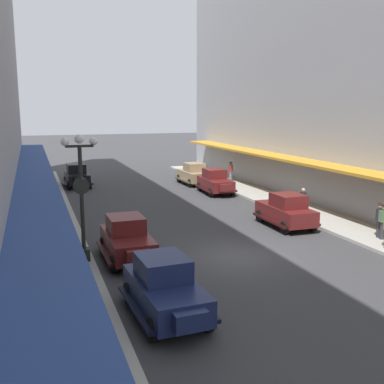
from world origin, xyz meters
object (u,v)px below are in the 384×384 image
Objects in this scene: parked_car_2 at (286,210)px; fire_hydrant at (297,208)px; parked_car_0 at (127,238)px; pedestrian_3 at (303,202)px; pedestrian_0 at (383,222)px; parked_car_5 at (165,286)px; parked_car_1 at (77,175)px; pedestrian_4 at (231,172)px; pedestrian_1 at (380,220)px; parked_car_3 at (193,173)px; parked_car_4 at (215,181)px; lamp_post_with_clock at (81,193)px.

fire_hydrant is (1.79, 1.70, -0.38)m from parked_car_2.
parked_car_0 is 2.60× the size of pedestrian_3.
pedestrian_0 is 5.52m from pedestrian_3.
parked_car_0 is at bearing 90.23° from parked_car_5.
pedestrian_0 is at bearing -60.23° from parked_car_1.
parked_car_2 reaches higher than pedestrian_4.
parked_car_5 is at bearing -159.74° from pedestrian_1.
fire_hydrant is (10.94, 9.94, -0.38)m from parked_car_5.
pedestrian_3 is (11.13, 3.95, 0.05)m from parked_car_0.
pedestrian_0 reaches higher than pedestrian_3.
parked_car_2 is 2.60× the size of pedestrian_3.
parked_car_3 is at bearing 97.39° from fire_hydrant.
parked_car_2 is 0.99× the size of parked_car_4.
parked_car_1 reaches higher than pedestrian_1.
lamp_post_with_clock is at bearing -94.69° from parked_car_1.
parked_car_3 is at bearing 89.76° from parked_car_2.
fire_hydrant is (11.13, -15.50, -0.38)m from parked_car_1.
parked_car_5 reaches higher than pedestrian_0.
lamp_post_with_clock is at bearing -129.86° from pedestrian_4.
fire_hydrant is 0.49× the size of pedestrian_4.
lamp_post_with_clock is at bearing 178.52° from parked_car_0.
parked_car_1 reaches higher than pedestrian_4.
parked_car_2 is at bearing -90.24° from parked_car_3.
parked_car_0 is 21.15m from pedestrian_4.
parked_car_0 is 0.99× the size of parked_car_5.
pedestrian_1 is at bearing -79.40° from pedestrian_3.
pedestrian_1 is (12.26, -20.99, 0.07)m from parked_car_1.
pedestrian_4 is (3.08, 4.03, 0.07)m from parked_car_4.
pedestrian_1 is at bearing -78.38° from fire_hydrant.
pedestrian_3 is 0.98× the size of pedestrian_4.
pedestrian_3 is at bearing -95.75° from pedestrian_4.
lamp_post_with_clock is at bearing -166.99° from parked_car_2.
pedestrian_4 is (1.32, 13.15, 0.02)m from pedestrian_3.
parked_car_4 is at bearing 63.47° from parked_car_5.
parked_car_1 is at bearing 119.77° from pedestrian_0.
parked_car_0 is 16.08m from parked_car_4.
lamp_post_with_clock is at bearing -161.64° from fire_hydrant.
parked_car_5 is 2.58× the size of pedestrian_4.
parked_car_1 is 11.67m from parked_car_4.
pedestrian_4 is at bearing 84.25° from pedestrian_3.
parked_car_1 is at bearing 125.68° from fire_hydrant.
parked_car_2 is at bearing 124.78° from pedestrian_0.
pedestrian_1 is at bearing 20.26° from parked_car_5.
pedestrian_1 is at bearing -5.71° from parked_car_0.
parked_car_4 is 2.63× the size of pedestrian_3.
fire_hydrant is at bearing 116.16° from pedestrian_3.
lamp_post_with_clock reaches higher than fire_hydrant.
pedestrian_4 is (0.36, 18.31, 0.00)m from pedestrian_1.
parked_car_1 is (-0.16, 19.78, 0.00)m from parked_car_0.
lamp_post_with_clock is 6.29× the size of fire_hydrant.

